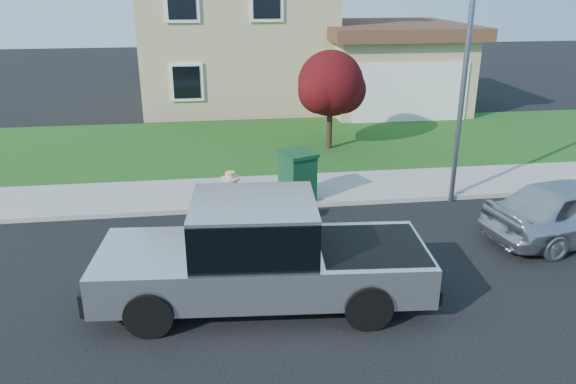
# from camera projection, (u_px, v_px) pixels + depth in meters

# --- Properties ---
(ground) EXTENTS (80.00, 80.00, 0.00)m
(ground) POSITION_uv_depth(u_px,v_px,m) (282.00, 262.00, 11.43)
(ground) COLOR black
(ground) RESTS_ON ground
(curb) EXTENTS (40.00, 0.20, 0.12)m
(curb) POSITION_uv_depth(u_px,v_px,m) (306.00, 204.00, 14.22)
(curb) COLOR gray
(curb) RESTS_ON ground
(sidewalk) EXTENTS (40.00, 2.00, 0.15)m
(sidewalk) POSITION_uv_depth(u_px,v_px,m) (300.00, 189.00, 15.23)
(sidewalk) COLOR gray
(sidewalk) RESTS_ON ground
(lawn) EXTENTS (40.00, 7.00, 0.10)m
(lawn) POSITION_uv_depth(u_px,v_px,m) (280.00, 144.00, 19.41)
(lawn) COLOR #1D4714
(lawn) RESTS_ON ground
(house) EXTENTS (14.00, 11.30, 6.85)m
(house) POSITION_uv_depth(u_px,v_px,m) (265.00, 31.00, 25.64)
(house) COLOR tan
(house) RESTS_ON ground
(pickup_truck) EXTENTS (5.99, 2.49, 1.93)m
(pickup_truck) POSITION_uv_depth(u_px,v_px,m) (261.00, 256.00, 9.76)
(pickup_truck) COLOR black
(pickup_truck) RESTS_ON ground
(woman) EXTENTS (0.65, 0.55, 1.67)m
(woman) POSITION_uv_depth(u_px,v_px,m) (231.00, 211.00, 11.91)
(woman) COLOR tan
(woman) RESTS_ON ground
(sedan) EXTENTS (4.30, 2.29, 1.39)m
(sedan) POSITION_uv_depth(u_px,v_px,m) (576.00, 210.00, 12.20)
(sedan) COLOR silver
(sedan) RESTS_ON ground
(ornamental_tree) EXTENTS (2.35, 2.12, 3.22)m
(ornamental_tree) POSITION_uv_depth(u_px,v_px,m) (331.00, 86.00, 18.09)
(ornamental_tree) COLOR black
(ornamental_tree) RESTS_ON lawn
(trash_bin) EXTENTS (1.02, 1.09, 1.24)m
(trash_bin) POSITION_uv_depth(u_px,v_px,m) (297.00, 175.00, 14.12)
(trash_bin) COLOR #103C1F
(trash_bin) RESTS_ON sidewalk
(street_lamp) EXTENTS (0.28, 0.72, 5.58)m
(street_lamp) POSITION_uv_depth(u_px,v_px,m) (465.00, 78.00, 13.39)
(street_lamp) COLOR slate
(street_lamp) RESTS_ON ground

